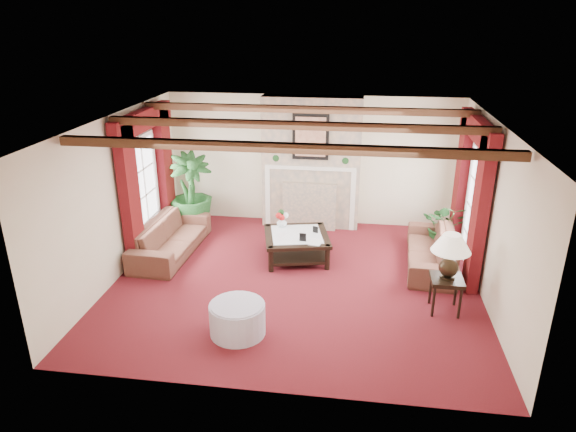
# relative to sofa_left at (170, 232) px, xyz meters

# --- Properties ---
(floor) EXTENTS (6.00, 6.00, 0.00)m
(floor) POSITION_rel_sofa_left_xyz_m (2.44, -0.78, -0.42)
(floor) COLOR #430C0F
(floor) RESTS_ON ground
(ceiling) EXTENTS (6.00, 6.00, 0.00)m
(ceiling) POSITION_rel_sofa_left_xyz_m (2.44, -0.78, 2.28)
(ceiling) COLOR white
(ceiling) RESTS_ON floor
(back_wall) EXTENTS (6.00, 0.02, 2.70)m
(back_wall) POSITION_rel_sofa_left_xyz_m (2.44, 1.97, 0.93)
(back_wall) COLOR beige
(back_wall) RESTS_ON ground
(left_wall) EXTENTS (0.02, 5.50, 2.70)m
(left_wall) POSITION_rel_sofa_left_xyz_m (-0.56, -0.78, 0.93)
(left_wall) COLOR beige
(left_wall) RESTS_ON ground
(right_wall) EXTENTS (0.02, 5.50, 2.70)m
(right_wall) POSITION_rel_sofa_left_xyz_m (5.44, -0.78, 0.93)
(right_wall) COLOR beige
(right_wall) RESTS_ON ground
(ceiling_beams) EXTENTS (6.00, 3.00, 0.12)m
(ceiling_beams) POSITION_rel_sofa_left_xyz_m (2.44, -0.78, 2.22)
(ceiling_beams) COLOR #321E10
(ceiling_beams) RESTS_ON ceiling
(fireplace) EXTENTS (2.00, 0.52, 2.70)m
(fireplace) POSITION_rel_sofa_left_xyz_m (2.44, 1.77, 2.28)
(fireplace) COLOR tan
(fireplace) RESTS_ON ground
(french_door_left) EXTENTS (0.10, 1.10, 2.16)m
(french_door_left) POSITION_rel_sofa_left_xyz_m (-0.53, 0.22, 1.71)
(french_door_left) COLOR white
(french_door_left) RESTS_ON ground
(french_door_right) EXTENTS (0.10, 1.10, 2.16)m
(french_door_right) POSITION_rel_sofa_left_xyz_m (5.41, 0.22, 1.71)
(french_door_right) COLOR white
(french_door_right) RESTS_ON ground
(curtains_left) EXTENTS (0.20, 2.40, 2.55)m
(curtains_left) POSITION_rel_sofa_left_xyz_m (-0.42, 0.22, 2.13)
(curtains_left) COLOR #4E0C0A
(curtains_left) RESTS_ON ground
(curtains_right) EXTENTS (0.20, 2.40, 2.55)m
(curtains_right) POSITION_rel_sofa_left_xyz_m (5.30, 0.22, 2.13)
(curtains_right) COLOR #4E0C0A
(curtains_right) RESTS_ON ground
(sofa_left) EXTENTS (2.21, 0.83, 0.84)m
(sofa_left) POSITION_rel_sofa_left_xyz_m (0.00, 0.00, 0.00)
(sofa_left) COLOR #380F15
(sofa_left) RESTS_ON ground
(sofa_right) EXTENTS (2.13, 0.90, 0.80)m
(sofa_right) POSITION_rel_sofa_left_xyz_m (4.76, 0.16, -0.02)
(sofa_right) COLOR #380F15
(sofa_right) RESTS_ON ground
(potted_palm) EXTENTS (2.44, 2.46, 0.89)m
(potted_palm) POSITION_rel_sofa_left_xyz_m (0.02, 1.22, 0.03)
(potted_palm) COLOR black
(potted_palm) RESTS_ON ground
(small_plant) EXTENTS (1.12, 1.19, 0.72)m
(small_plant) POSITION_rel_sofa_left_xyz_m (5.09, 0.96, -0.06)
(small_plant) COLOR black
(small_plant) RESTS_ON ground
(coffee_table) EXTENTS (1.36, 1.36, 0.46)m
(coffee_table) POSITION_rel_sofa_left_xyz_m (2.35, 0.11, -0.19)
(coffee_table) COLOR black
(coffee_table) RESTS_ON ground
(side_table) EXTENTS (0.53, 0.53, 0.55)m
(side_table) POSITION_rel_sofa_left_xyz_m (4.78, -1.38, -0.14)
(side_table) COLOR black
(side_table) RESTS_ON ground
(ottoman) EXTENTS (0.78, 0.78, 0.46)m
(ottoman) POSITION_rel_sofa_left_xyz_m (1.83, -2.39, -0.19)
(ottoman) COLOR #AEA8BE
(ottoman) RESTS_ON ground
(table_lamp) EXTENTS (0.57, 0.57, 0.72)m
(table_lamp) POSITION_rel_sofa_left_xyz_m (4.78, -1.38, 0.50)
(table_lamp) COLOR black
(table_lamp) RESTS_ON side_table
(flower_vase) EXTENTS (0.33, 0.34, 0.19)m
(flower_vase) POSITION_rel_sofa_left_xyz_m (2.03, 0.43, 0.14)
(flower_vase) COLOR silver
(flower_vase) RESTS_ON coffee_table
(book) EXTENTS (0.22, 0.09, 0.29)m
(book) POSITION_rel_sofa_left_xyz_m (2.62, -0.19, 0.19)
(book) COLOR black
(book) RESTS_ON coffee_table
(photo_frame_a) EXTENTS (0.12, 0.03, 0.16)m
(photo_frame_a) POSITION_rel_sofa_left_xyz_m (2.50, -0.18, 0.12)
(photo_frame_a) COLOR black
(photo_frame_a) RESTS_ON coffee_table
(photo_frame_b) EXTENTS (0.10, 0.06, 0.13)m
(photo_frame_b) POSITION_rel_sofa_left_xyz_m (2.68, 0.23, 0.11)
(photo_frame_b) COLOR black
(photo_frame_b) RESTS_ON coffee_table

